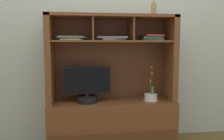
# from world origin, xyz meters

# --- Properties ---
(back_wall) EXTENTS (6.00, 0.02, 2.80)m
(back_wall) POSITION_xyz_m (0.00, 0.25, 1.40)
(back_wall) COLOR #B3B8B1
(back_wall) RESTS_ON ground
(media_console) EXTENTS (1.37, 0.47, 1.44)m
(media_console) POSITION_xyz_m (0.00, 0.01, 0.43)
(media_console) COLOR brown
(media_console) RESTS_ON ground
(tv_monitor) EXTENTS (0.50, 0.22, 0.38)m
(tv_monitor) POSITION_xyz_m (-0.27, -0.04, 0.67)
(tv_monitor) COLOR black
(tv_monitor) RESTS_ON media_console
(potted_orchid) EXTENTS (0.16, 0.16, 0.38)m
(potted_orchid) POSITION_xyz_m (0.42, -0.05, 0.56)
(potted_orchid) COLOR silver
(potted_orchid) RESTS_ON media_console
(magazine_stack_left) EXTENTS (0.24, 0.24, 0.06)m
(magazine_stack_left) POSITION_xyz_m (0.44, 0.03, 1.20)
(magazine_stack_left) COLOR #4C806D
(magazine_stack_left) RESTS_ON media_console
(magazine_stack_centre) EXTENTS (0.33, 0.23, 0.04)m
(magazine_stack_centre) POSITION_xyz_m (0.00, -0.04, 1.19)
(magazine_stack_centre) COLOR slate
(magazine_stack_centre) RESTS_ON media_console
(magazine_stack_right) EXTENTS (0.33, 0.23, 0.05)m
(magazine_stack_right) POSITION_xyz_m (-0.44, 0.05, 1.20)
(magazine_stack_right) COLOR beige
(magazine_stack_right) RESTS_ON media_console
(diffuser_bottle) EXTENTS (0.06, 0.06, 0.28)m
(diffuser_bottle) POSITION_xyz_m (0.44, -0.03, 1.50)
(diffuser_bottle) COLOR olive
(diffuser_bottle) RESTS_ON media_console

